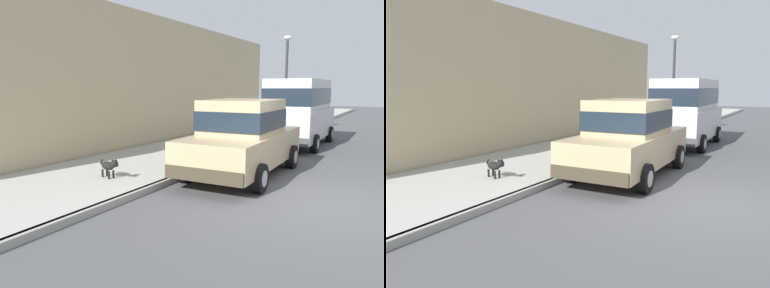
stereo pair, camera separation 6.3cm
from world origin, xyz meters
TOP-DOWN VIEW (x-y plane):
  - ground_plane at (0.00, 0.00)m, footprint 80.00×80.00m
  - curb at (-3.20, 0.00)m, footprint 0.16×64.00m
  - sidewalk at (-5.00, 0.00)m, footprint 3.60×64.00m
  - car_tan_sedan at (-2.09, 1.32)m, footprint 2.15×4.66m
  - car_silver_van at (-2.21, 7.05)m, footprint 2.21×4.94m
  - dog_black at (-4.39, -1.07)m, footprint 0.74×0.31m
  - street_lamp at (-3.55, 9.76)m, footprint 0.36×0.36m
  - building_facade at (-7.10, 5.11)m, footprint 0.50×20.00m

SIDE VIEW (x-z plane):
  - ground_plane at x=0.00m, z-range 0.00..0.00m
  - curb at x=-3.20m, z-range 0.00..0.14m
  - sidewalk at x=-5.00m, z-range 0.00..0.14m
  - dog_black at x=-4.39m, z-range 0.18..0.67m
  - car_tan_sedan at x=-2.09m, z-range 0.02..1.94m
  - car_silver_van at x=-2.21m, z-range 0.13..2.65m
  - building_facade at x=-7.10m, z-range 0.00..4.87m
  - street_lamp at x=-3.55m, z-range 0.70..5.12m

